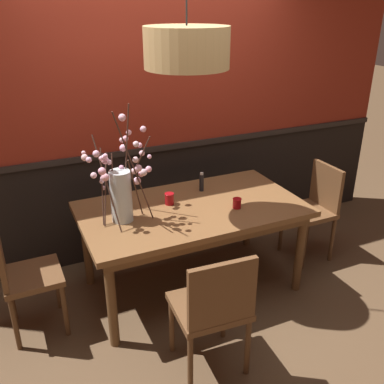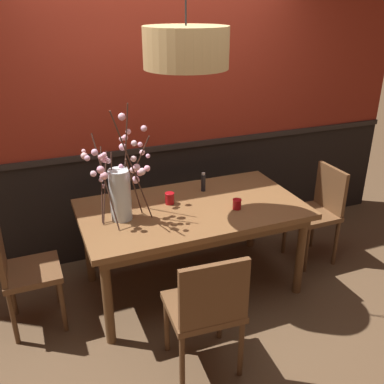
# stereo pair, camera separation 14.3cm
# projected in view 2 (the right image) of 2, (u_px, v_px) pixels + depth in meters

# --- Properties ---
(ground_plane) EXTENTS (24.00, 24.00, 0.00)m
(ground_plane) POSITION_uv_depth(u_px,v_px,m) (192.00, 285.00, 3.74)
(ground_plane) COLOR brown
(back_wall) EXTENTS (5.03, 0.14, 2.83)m
(back_wall) POSITION_uv_depth(u_px,v_px,m) (158.00, 104.00, 3.86)
(back_wall) COLOR black
(back_wall) RESTS_ON ground
(dining_table) EXTENTS (1.76, 0.99, 0.76)m
(dining_table) POSITION_uv_depth(u_px,v_px,m) (192.00, 216.00, 3.47)
(dining_table) COLOR brown
(dining_table) RESTS_ON ground
(chair_far_side_left) EXTENTS (0.41, 0.45, 0.91)m
(chair_far_side_left) POSITION_uv_depth(u_px,v_px,m) (133.00, 196.00, 4.21)
(chair_far_side_left) COLOR brown
(chair_far_side_left) RESTS_ON ground
(chair_head_west_end) EXTENTS (0.40, 0.41, 0.95)m
(chair_head_west_end) POSITION_uv_depth(u_px,v_px,m) (20.00, 265.00, 3.08)
(chair_head_west_end) COLOR brown
(chair_head_west_end) RESTS_ON ground
(chair_far_side_right) EXTENTS (0.46, 0.45, 0.88)m
(chair_far_side_right) POSITION_uv_depth(u_px,v_px,m) (186.00, 189.00, 4.39)
(chair_far_side_right) COLOR brown
(chair_far_side_right) RESTS_ON ground
(chair_near_side_left) EXTENTS (0.48, 0.45, 0.91)m
(chair_near_side_left) POSITION_uv_depth(u_px,v_px,m) (207.00, 307.00, 2.68)
(chair_near_side_left) COLOR brown
(chair_near_side_left) RESTS_ON ground
(chair_head_east_end) EXTENTS (0.38, 0.41, 0.90)m
(chair_head_east_end) POSITION_uv_depth(u_px,v_px,m) (319.00, 208.00, 3.95)
(chair_head_east_end) COLOR brown
(chair_head_east_end) RESTS_ON ground
(vase_with_blossoms) EXTENTS (0.53, 0.45, 0.87)m
(vase_with_blossoms) POSITION_uv_depth(u_px,v_px,m) (120.00, 190.00, 3.15)
(vase_with_blossoms) COLOR silver
(vase_with_blossoms) RESTS_ON dining_table
(candle_holder_nearer_center) EXTENTS (0.07, 0.07, 0.08)m
(candle_holder_nearer_center) POSITION_uv_depth(u_px,v_px,m) (237.00, 204.00, 3.38)
(candle_holder_nearer_center) COLOR #9E0F14
(candle_holder_nearer_center) RESTS_ON dining_table
(candle_holder_nearer_edge) EXTENTS (0.08, 0.08, 0.10)m
(candle_holder_nearer_edge) POSITION_uv_depth(u_px,v_px,m) (170.00, 198.00, 3.46)
(candle_holder_nearer_edge) COLOR #9E0F14
(candle_holder_nearer_edge) RESTS_ON dining_table
(condiment_bottle) EXTENTS (0.04, 0.04, 0.17)m
(condiment_bottle) POSITION_uv_depth(u_px,v_px,m) (203.00, 182.00, 3.68)
(condiment_bottle) COLOR black
(condiment_bottle) RESTS_ON dining_table
(pendant_lamp) EXTENTS (0.57, 0.57, 0.99)m
(pendant_lamp) POSITION_uv_depth(u_px,v_px,m) (186.00, 48.00, 2.84)
(pendant_lamp) COLOR tan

